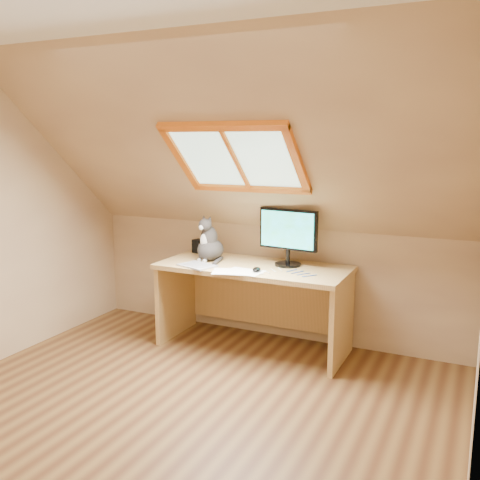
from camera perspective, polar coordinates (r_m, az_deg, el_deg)
The scene contains 10 objects.
ground at distance 3.59m, azimuth -7.98°, elevation -18.77°, with size 3.50×3.50×0.00m, color brown.
room_shell at distance 3.07m, azimuth -9.62°, elevation 4.40°, with size 3.52×3.52×2.41m.
desk at distance 4.58m, azimuth 1.77°, elevation -5.24°, with size 1.59×0.70×0.73m.
monitor at distance 4.41m, azimuth 5.15°, elevation 0.70°, with size 0.51×0.22×0.47m.
cat at distance 4.63m, azimuth -3.26°, elevation -0.44°, with size 0.28×0.31×0.40m.
desk_speaker at distance 4.97m, azimuth -4.48°, elevation -0.65°, with size 0.09×0.09×0.12m, color black.
graphics_tablet at distance 4.44m, azimuth -4.58°, elevation -2.73°, with size 0.29×0.21×0.01m, color #B2B2B7.
mouse at distance 4.25m, azimuth 1.78°, elevation -3.17°, with size 0.06×0.11×0.03m, color black.
papers at distance 4.25m, azimuth -0.32°, elevation -3.38°, with size 0.35×0.30×0.01m.
cables at distance 4.23m, azimuth 5.17°, elevation -3.46°, with size 0.51×0.26×0.01m.
Camera 1 is at (1.75, -2.60, 1.76)m, focal length 40.00 mm.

